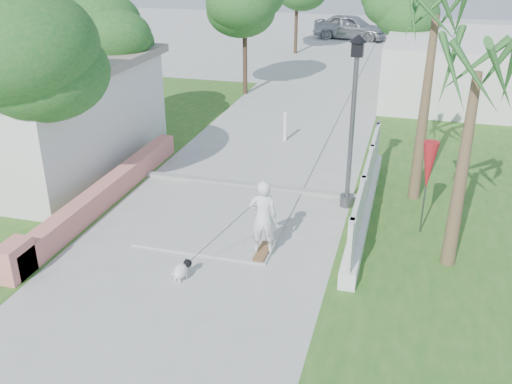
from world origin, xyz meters
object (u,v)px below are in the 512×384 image
(skateboarder, at_px, (230,229))
(parked_car, at_px, (351,27))
(street_lamp, at_px, (353,117))
(bollard, at_px, (285,126))
(dog, at_px, (182,270))
(patio_umbrella, at_px, (428,167))

(skateboarder, xyz_separation_m, parked_car, (-1.03, 29.81, 0.05))
(parked_car, bearing_deg, skateboarder, -166.68)
(street_lamp, bearing_deg, parked_car, 96.76)
(street_lamp, height_order, bollard, street_lamp)
(street_lamp, bearing_deg, bollard, 120.96)
(street_lamp, bearing_deg, dog, -122.64)
(dog, bearing_deg, patio_umbrella, 58.99)
(patio_umbrella, xyz_separation_m, parked_car, (-5.02, 27.32, -0.84))
(dog, distance_m, parked_car, 30.78)
(bollard, height_order, parked_car, parked_car)
(skateboarder, bearing_deg, dog, 37.48)
(bollard, bearing_deg, parked_car, 91.11)
(bollard, xyz_separation_m, patio_umbrella, (4.60, -5.50, 1.10))
(patio_umbrella, distance_m, dog, 6.05)
(street_lamp, xyz_separation_m, skateboarder, (-2.09, -3.49, -1.63))
(dog, relative_size, parked_car, 0.11)
(skateboarder, height_order, parked_car, skateboarder)
(dog, xyz_separation_m, parked_car, (-0.27, 30.77, 0.62))
(street_lamp, distance_m, parked_car, 26.55)
(patio_umbrella, height_order, skateboarder, patio_umbrella)
(bollard, height_order, patio_umbrella, patio_umbrella)
(patio_umbrella, distance_m, parked_car, 27.79)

